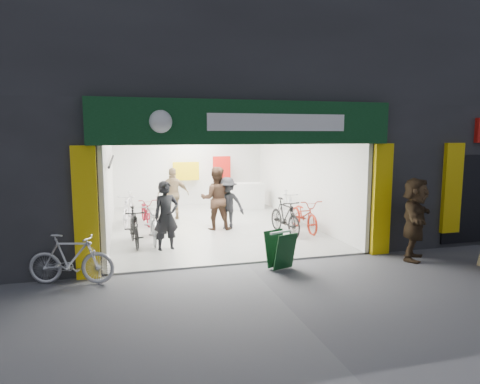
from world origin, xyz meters
name	(u,v)px	position (x,y,z in m)	size (l,w,h in m)	color
ground	(247,264)	(0.00, 0.00, 0.00)	(60.00, 60.00, 0.00)	#56565B
building	(231,87)	(0.91, 4.99, 4.31)	(17.00, 10.27, 8.00)	#232326
bike_left_front	(154,222)	(-1.80, 2.57, 0.52)	(0.69, 1.97, 1.04)	#B1B1B6
bike_left_midfront	(134,227)	(-2.31, 2.18, 0.49)	(0.46, 1.64, 0.99)	black
bike_left_midback	(146,211)	(-1.88, 4.78, 0.42)	(0.56, 1.60, 0.84)	maroon
bike_left_back	(129,210)	(-2.40, 4.59, 0.53)	(0.50, 1.76, 1.06)	silver
bike_right_front	(285,217)	(1.80, 2.35, 0.51)	(0.48, 1.71, 1.03)	black
bike_right_mid	(304,215)	(2.50, 2.61, 0.48)	(0.64, 1.82, 0.96)	maroon
bike_right_back	(288,207)	(2.50, 3.90, 0.51)	(0.48, 1.70, 1.02)	silver
parked_bike	(71,259)	(-3.53, -0.32, 0.48)	(0.46, 1.61, 0.97)	silver
customer_a	(166,216)	(-1.57, 1.52, 0.85)	(0.62, 0.41, 1.71)	black
customer_b	(216,199)	(0.06, 3.41, 0.94)	(0.91, 0.71, 1.87)	#39251A
customer_c	(227,204)	(0.39, 3.35, 0.78)	(1.01, 0.58, 1.56)	black
customer_d	(173,194)	(-0.97, 5.20, 0.86)	(1.01, 0.42, 1.73)	#836C4C
pedestrian_far	(415,219)	(3.72, -0.66, 0.93)	(1.72, 0.55, 1.86)	#3E2D1C
sandwich_board	(280,249)	(0.58, -0.50, 0.43)	(0.65, 0.65, 0.78)	#0D3717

